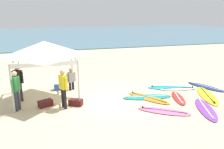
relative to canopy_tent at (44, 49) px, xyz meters
The scene contains 19 objects.
ground_plane 3.88m from the canopy_tent, 25.75° to the right, with size 80.00×80.00×0.00m, color beige.
sea 31.62m from the canopy_tent, 84.98° to the left, with size 80.00×36.00×0.10m, color teal.
canopy_tent is the anchor object (origin of this frame).
surfboard_yellow 8.16m from the canopy_tent, 14.36° to the right, with size 1.55×2.62×0.19m.
surfboard_orange 5.39m from the canopy_tent, 17.25° to the right, with size 1.75×2.23×0.19m.
surfboard_red 6.72m from the canopy_tent, 16.92° to the right, with size 1.01×1.87×0.19m.
surfboard_cyan 6.90m from the canopy_tent, ahead, with size 2.66×1.51×0.19m.
surfboard_navy 8.74m from the canopy_tent, ahead, with size 1.37×2.18×0.19m.
surfboard_pink 5.98m from the canopy_tent, 32.61° to the right, with size 2.15×1.69×0.19m.
surfboard_purple 7.60m from the canopy_tent, 26.87° to the right, with size 1.45×2.42×0.19m.
surfboard_white 7.17m from the canopy_tent, ahead, with size 2.03×0.84×0.19m.
surfboard_teal 5.35m from the canopy_tent, 15.74° to the right, with size 2.49×1.01×0.19m.
person_black 1.88m from the canopy_tent, behind, with size 0.51×0.35×1.71m.
person_green 2.18m from the canopy_tent, 137.27° to the right, with size 0.35×0.51×1.71m.
person_yellow 2.11m from the canopy_tent, 64.77° to the right, with size 0.36×0.50×1.71m.
person_grey 2.28m from the canopy_tent, 34.92° to the left, with size 0.51×0.35×1.20m.
gear_bag_near_tent 2.84m from the canopy_tent, 47.06° to the right, with size 0.60×0.32×0.28m, color #4C1919.
gear_bag_by_pole 2.47m from the canopy_tent, 96.25° to the right, with size 0.60×0.32×0.28m, color #4C1919.
cooler_box 2.50m from the canopy_tent, 63.06° to the left, with size 0.50×0.36×0.39m.
Camera 1 is at (-2.51, -9.23, 4.03)m, focal length 35.70 mm.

